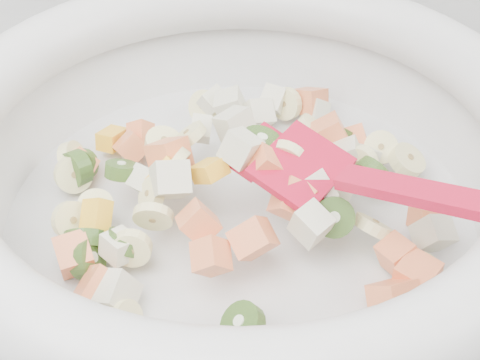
{
  "coord_description": "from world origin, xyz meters",
  "views": [
    {
      "loc": [
        -0.14,
        1.09,
        1.27
      ],
      "look_at": [
        -0.13,
        1.47,
        0.95
      ],
      "focal_mm": 55.0,
      "sensor_mm": 36.0,
      "label": 1
    }
  ],
  "objects": [
    {
      "name": "mixing_bowl",
      "position": [
        -0.13,
        1.47,
        0.96
      ],
      "size": [
        0.43,
        0.41,
        0.12
      ],
      "color": "silver",
      "rests_on": "counter"
    }
  ]
}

